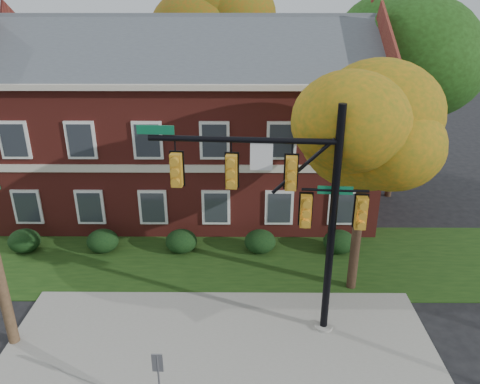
{
  "coord_description": "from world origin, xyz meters",
  "views": [
    {
      "loc": [
        0.73,
        -11.47,
        10.74
      ],
      "look_at": [
        0.64,
        3.0,
        4.51
      ],
      "focal_mm": 35.0,
      "sensor_mm": 36.0,
      "label": 1
    }
  ],
  "objects_px": {
    "tree_near_right": "(377,123)",
    "traffic_signal": "(288,199)",
    "tree_far_rear": "(221,24)",
    "apartment_building": "(190,114)",
    "hedge_far_right": "(339,242)",
    "tree_right_rear": "(415,48)",
    "hedge_left": "(103,241)",
    "hedge_center": "(181,241)",
    "hedge_far_left": "(24,241)",
    "hedge_right": "(260,241)",
    "sign_post": "(158,374)"
  },
  "relations": [
    {
      "from": "tree_near_right",
      "to": "traffic_signal",
      "type": "bearing_deg",
      "value": -143.94
    },
    {
      "from": "tree_near_right",
      "to": "tree_far_rear",
      "type": "height_order",
      "value": "tree_far_rear"
    },
    {
      "from": "apartment_building",
      "to": "hedge_far_right",
      "type": "bearing_deg",
      "value": -36.89
    },
    {
      "from": "tree_right_rear",
      "to": "hedge_far_right",
      "type": "bearing_deg",
      "value": -125.23
    },
    {
      "from": "hedge_left",
      "to": "hedge_far_right",
      "type": "xyz_separation_m",
      "value": [
        10.5,
        0.0,
        0.0
      ]
    },
    {
      "from": "apartment_building",
      "to": "tree_far_rear",
      "type": "xyz_separation_m",
      "value": [
        1.34,
        7.84,
        3.86
      ]
    },
    {
      "from": "hedge_center",
      "to": "hedge_far_right",
      "type": "height_order",
      "value": "same"
    },
    {
      "from": "hedge_far_left",
      "to": "hedge_right",
      "type": "distance_m",
      "value": 10.5
    },
    {
      "from": "tree_far_rear",
      "to": "sign_post",
      "type": "distance_m",
      "value": 23.05
    },
    {
      "from": "tree_near_right",
      "to": "tree_right_rear",
      "type": "height_order",
      "value": "tree_right_rear"
    },
    {
      "from": "hedge_left",
      "to": "tree_right_rear",
      "type": "bearing_deg",
      "value": 22.42
    },
    {
      "from": "hedge_far_left",
      "to": "hedge_left",
      "type": "bearing_deg",
      "value": 0.0
    },
    {
      "from": "traffic_signal",
      "to": "tree_near_right",
      "type": "bearing_deg",
      "value": 40.1
    },
    {
      "from": "hedge_left",
      "to": "tree_near_right",
      "type": "distance_m",
      "value": 12.68
    },
    {
      "from": "hedge_left",
      "to": "hedge_center",
      "type": "bearing_deg",
      "value": 0.0
    },
    {
      "from": "hedge_far_left",
      "to": "tree_far_rear",
      "type": "relative_size",
      "value": 0.12
    },
    {
      "from": "apartment_building",
      "to": "hedge_far_left",
      "type": "bearing_deg",
      "value": -143.11
    },
    {
      "from": "tree_near_right",
      "to": "sign_post",
      "type": "relative_size",
      "value": 4.17
    },
    {
      "from": "hedge_far_left",
      "to": "tree_near_right",
      "type": "bearing_deg",
      "value": -11.27
    },
    {
      "from": "hedge_far_left",
      "to": "tree_near_right",
      "type": "relative_size",
      "value": 0.16
    },
    {
      "from": "tree_near_right",
      "to": "tree_far_rear",
      "type": "relative_size",
      "value": 0.74
    },
    {
      "from": "tree_near_right",
      "to": "hedge_left",
      "type": "bearing_deg",
      "value": 165.19
    },
    {
      "from": "hedge_far_right",
      "to": "tree_far_rear",
      "type": "xyz_separation_m",
      "value": [
        -5.66,
        13.09,
        8.32
      ]
    },
    {
      "from": "sign_post",
      "to": "hedge_far_right",
      "type": "bearing_deg",
      "value": 54.74
    },
    {
      "from": "hedge_far_left",
      "to": "tree_far_rear",
      "type": "distance_m",
      "value": 17.61
    },
    {
      "from": "apartment_building",
      "to": "tree_far_rear",
      "type": "bearing_deg",
      "value": 80.29
    },
    {
      "from": "tree_far_rear",
      "to": "hedge_center",
      "type": "bearing_deg",
      "value": -95.85
    },
    {
      "from": "apartment_building",
      "to": "sign_post",
      "type": "relative_size",
      "value": 9.13
    },
    {
      "from": "hedge_far_right",
      "to": "tree_near_right",
      "type": "xyz_separation_m",
      "value": [
        0.22,
        -2.83,
        6.14
      ]
    },
    {
      "from": "hedge_right",
      "to": "traffic_signal",
      "type": "bearing_deg",
      "value": -83.16
    },
    {
      "from": "tree_near_right",
      "to": "apartment_building",
      "type": "bearing_deg",
      "value": 131.77
    },
    {
      "from": "hedge_far_right",
      "to": "tree_far_rear",
      "type": "height_order",
      "value": "tree_far_rear"
    },
    {
      "from": "hedge_center",
      "to": "tree_near_right",
      "type": "relative_size",
      "value": 0.16
    },
    {
      "from": "tree_right_rear",
      "to": "hedge_left",
      "type": "bearing_deg",
      "value": -157.58
    },
    {
      "from": "apartment_building",
      "to": "hedge_left",
      "type": "relative_size",
      "value": 13.43
    },
    {
      "from": "hedge_center",
      "to": "hedge_right",
      "type": "height_order",
      "value": "same"
    },
    {
      "from": "tree_right_rear",
      "to": "traffic_signal",
      "type": "bearing_deg",
      "value": -122.72
    },
    {
      "from": "tree_right_rear",
      "to": "apartment_building",
      "type": "bearing_deg",
      "value": -175.67
    },
    {
      "from": "tree_near_right",
      "to": "sign_post",
      "type": "xyz_separation_m",
      "value": [
        -6.72,
        -5.87,
        -5.27
      ]
    },
    {
      "from": "hedge_far_left",
      "to": "sign_post",
      "type": "relative_size",
      "value": 0.68
    },
    {
      "from": "sign_post",
      "to": "traffic_signal",
      "type": "bearing_deg",
      "value": 46.4
    },
    {
      "from": "hedge_far_right",
      "to": "tree_near_right",
      "type": "height_order",
      "value": "tree_near_right"
    },
    {
      "from": "hedge_right",
      "to": "tree_right_rear",
      "type": "height_order",
      "value": "tree_right_rear"
    },
    {
      "from": "tree_right_rear",
      "to": "sign_post",
      "type": "relative_size",
      "value": 5.16
    },
    {
      "from": "hedge_far_left",
      "to": "traffic_signal",
      "type": "xyz_separation_m",
      "value": [
        11.11,
        -5.1,
        4.35
      ]
    },
    {
      "from": "hedge_far_right",
      "to": "tree_right_rear",
      "type": "relative_size",
      "value": 0.13
    },
    {
      "from": "hedge_far_right",
      "to": "sign_post",
      "type": "relative_size",
      "value": 0.68
    },
    {
      "from": "hedge_far_left",
      "to": "hedge_right",
      "type": "relative_size",
      "value": 1.0
    },
    {
      "from": "hedge_far_left",
      "to": "sign_post",
      "type": "distance_m",
      "value": 11.52
    },
    {
      "from": "hedge_far_left",
      "to": "tree_right_rear",
      "type": "height_order",
      "value": "tree_right_rear"
    }
  ]
}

